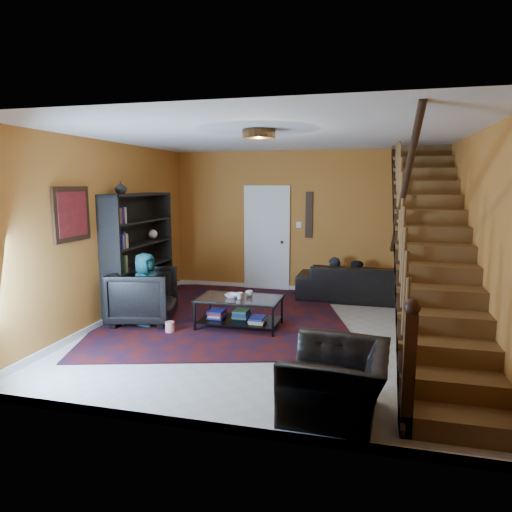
{
  "coord_description": "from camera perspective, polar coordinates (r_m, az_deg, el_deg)",
  "views": [
    {
      "loc": [
        1.35,
        -6.24,
        2.15
      ],
      "look_at": [
        -0.34,
        0.4,
        1.07
      ],
      "focal_mm": 32.0,
      "sensor_mm": 36.0,
      "label": 1
    }
  ],
  "objects": [
    {
      "name": "vase",
      "position": [
        7.37,
        -16.55,
        8.19
      ],
      "size": [
        0.18,
        0.18,
        0.19
      ],
      "primitive_type": "imported",
      "color": "#999999",
      "rests_on": "bookshelf"
    },
    {
      "name": "cup_a",
      "position": [
        6.9,
        -0.86,
        -4.72
      ],
      "size": [
        0.15,
        0.15,
        0.09
      ],
      "primitive_type": "imported",
      "rotation": [
        0.0,
        0.0,
        -0.36
      ],
      "color": "#999999",
      "rests_on": "coffee_table"
    },
    {
      "name": "armchair_left",
      "position": [
        7.33,
        -13.88,
        -4.88
      ],
      "size": [
        1.12,
        1.11,
        0.85
      ],
      "primitive_type": "imported",
      "rotation": [
        0.0,
        0.0,
        1.8
      ],
      "color": "black",
      "rests_on": "floor"
    },
    {
      "name": "floor",
      "position": [
        6.74,
        1.98,
        -9.63
      ],
      "size": [
        5.5,
        5.5,
        0.0
      ],
      "primitive_type": "plane",
      "color": "beige",
      "rests_on": "ground"
    },
    {
      "name": "popcorn_bucket",
      "position": [
        6.82,
        -10.72,
        -8.7
      ],
      "size": [
        0.14,
        0.14,
        0.15
      ],
      "primitive_type": "cylinder",
      "rotation": [
        0.0,
        0.0,
        -0.04
      ],
      "color": "red",
      "rests_on": "rug"
    },
    {
      "name": "person_adult_b",
      "position": [
        8.82,
        12.21,
        -4.36
      ],
      "size": [
        0.59,
        0.46,
        1.19
      ],
      "primitive_type": "imported",
      "rotation": [
        0.0,
        0.0,
        3.16
      ],
      "color": "black",
      "rests_on": "sofa"
    },
    {
      "name": "ceiling_fixture",
      "position": [
        5.64,
        0.35,
        15.0
      ],
      "size": [
        0.4,
        0.4,
        0.1
      ],
      "primitive_type": "cylinder",
      "color": "#3F2814",
      "rests_on": "room"
    },
    {
      "name": "rug",
      "position": [
        7.75,
        -4.19,
        -7.07
      ],
      "size": [
        4.86,
        5.23,
        0.02
      ],
      "primitive_type": "cube",
      "rotation": [
        0.0,
        0.0,
        0.28
      ],
      "color": "#410F0B",
      "rests_on": "floor"
    },
    {
      "name": "sofa",
      "position": [
        8.73,
        12.86,
        -3.24
      ],
      "size": [
        2.31,
        0.92,
        0.67
      ],
      "primitive_type": "imported",
      "rotation": [
        0.0,
        0.0,
        3.13
      ],
      "color": "black",
      "rests_on": "floor"
    },
    {
      "name": "door",
      "position": [
        9.26,
        1.37,
        2.0
      ],
      "size": [
        0.82,
        0.05,
        2.05
      ],
      "primitive_type": "cube",
      "color": "silver",
      "rests_on": "floor"
    },
    {
      "name": "armchair_right",
      "position": [
        4.39,
        9.98,
        -15.51
      ],
      "size": [
        0.98,
        1.1,
        0.68
      ],
      "primitive_type": "imported",
      "rotation": [
        0.0,
        0.0,
        -1.63
      ],
      "color": "black",
      "rests_on": "floor"
    },
    {
      "name": "coffee_table",
      "position": [
        6.9,
        -2.09,
        -6.81
      ],
      "size": [
        1.24,
        0.73,
        0.47
      ],
      "rotation": [
        0.0,
        0.0,
        -0.0
      ],
      "color": "black",
      "rests_on": "floor"
    },
    {
      "name": "person_adult_a",
      "position": [
        8.84,
        9.68,
        -4.09
      ],
      "size": [
        0.47,
        0.32,
        1.24
      ],
      "primitive_type": "imported",
      "rotation": [
        0.0,
        0.0,
        3.19
      ],
      "color": "black",
      "rests_on": "sofa"
    },
    {
      "name": "room",
      "position": [
        8.3,
        -5.09,
        -5.71
      ],
      "size": [
        5.5,
        5.5,
        5.5
      ],
      "color": "#AA6925",
      "rests_on": "ground"
    },
    {
      "name": "wall_hanging",
      "position": [
        9.07,
        6.65,
        5.12
      ],
      "size": [
        0.14,
        0.03,
        0.9
      ],
      "primitive_type": "cube",
      "color": "black",
      "rests_on": "room"
    },
    {
      "name": "cup_b",
      "position": [
        6.77,
        -2.08,
        -4.98
      ],
      "size": [
        0.13,
        0.13,
        0.09
      ],
      "primitive_type": "imported",
      "rotation": [
        0.0,
        0.0,
        0.4
      ],
      "color": "#999999",
      "rests_on": "coffee_table"
    },
    {
      "name": "framed_picture",
      "position": [
        6.63,
        -22.06,
        4.88
      ],
      "size": [
        0.04,
        0.74,
        0.74
      ],
      "primitive_type": "cube",
      "color": "maroon",
      "rests_on": "room"
    },
    {
      "name": "person_child",
      "position": [
        7.15,
        -13.65,
        -4.08
      ],
      "size": [
        0.44,
        0.6,
        1.13
      ],
      "primitive_type": "imported",
      "rotation": [
        0.0,
        0.0,
        1.42
      ],
      "color": "#1B5F67",
      "rests_on": "armchair_left"
    },
    {
      "name": "bowl",
      "position": [
        6.85,
        -2.99,
        -4.99
      ],
      "size": [
        0.24,
        0.24,
        0.05
      ],
      "primitive_type": "imported",
      "rotation": [
        0.0,
        0.0,
        -0.13
      ],
      "color": "#999999",
      "rests_on": "coffee_table"
    },
    {
      "name": "staircase",
      "position": [
        6.33,
        21.17,
        1.57
      ],
      "size": [
        0.95,
        5.02,
        3.18
      ],
      "color": "brown",
      "rests_on": "floor"
    },
    {
      "name": "bookshelf",
      "position": [
        7.89,
        -14.34,
        0.06
      ],
      "size": [
        0.35,
        1.8,
        2.0
      ],
      "color": "black",
      "rests_on": "floor"
    }
  ]
}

